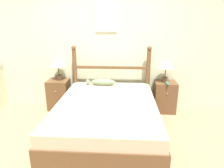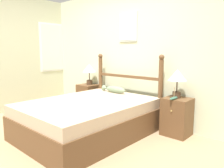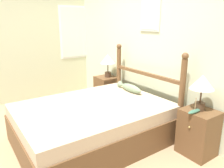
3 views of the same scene
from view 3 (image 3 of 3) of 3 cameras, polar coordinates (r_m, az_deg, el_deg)
ground_plane at (r=3.27m, az=-15.35°, el=-15.28°), size 16.00×16.00×0.00m
wall_back at (r=3.75m, az=9.04°, el=9.78°), size 6.40×0.08×2.55m
wall_left at (r=4.91m, az=-24.80°, el=9.95°), size 0.08×6.40×2.55m
bed at (r=3.18m, az=-4.91°, el=-10.09°), size 1.52×2.06×0.55m
headboard at (r=3.59m, az=8.67°, el=0.10°), size 1.53×0.09×1.28m
nightstand_left at (r=4.47m, az=-1.50°, el=-1.88°), size 0.41×0.39×0.60m
nightstand_right at (r=3.06m, az=21.53°, el=-11.70°), size 0.41×0.39×0.60m
table_lamp_left at (r=4.32m, az=-1.09°, el=6.15°), size 0.29×0.29×0.45m
table_lamp_right at (r=2.86m, az=22.48°, el=-0.14°), size 0.29×0.29×0.45m
model_boat at (r=2.84m, az=20.80°, el=-6.62°), size 0.06×0.24×0.19m
fish_pillow at (r=3.63m, az=4.66°, el=-0.98°), size 0.54×0.12×0.13m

